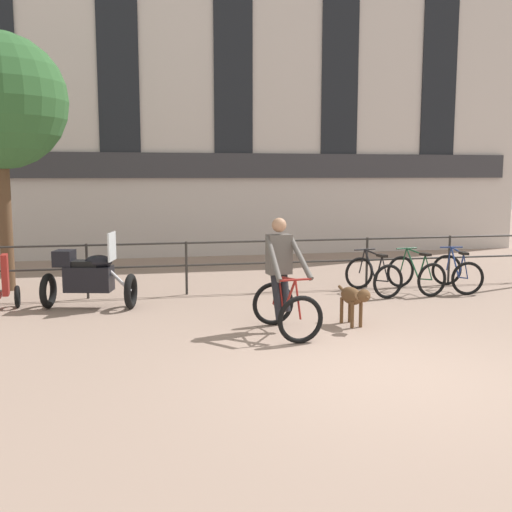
{
  "coord_description": "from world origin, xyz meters",
  "views": [
    {
      "loc": [
        -2.89,
        -6.39,
        2.33
      ],
      "look_at": [
        -0.97,
        2.86,
        1.05
      ],
      "focal_mm": 42.0,
      "sensor_mm": 36.0,
      "label": 1
    }
  ],
  "objects_px": {
    "cyclist_with_bike": "(283,281)",
    "dog": "(354,298)",
    "parked_motorcycle": "(88,277)",
    "parked_bicycle_mid_left": "(416,274)",
    "parked_bicycle_near_lamp": "(373,276)",
    "parked_bicycle_mid_right": "(457,273)"
  },
  "relations": [
    {
      "from": "parked_bicycle_near_lamp",
      "to": "parked_bicycle_mid_left",
      "type": "height_order",
      "value": "same"
    },
    {
      "from": "dog",
      "to": "cyclist_with_bike",
      "type": "bearing_deg",
      "value": 175.09
    },
    {
      "from": "parked_bicycle_mid_left",
      "to": "parked_bicycle_mid_right",
      "type": "relative_size",
      "value": 1.01
    },
    {
      "from": "dog",
      "to": "parked_motorcycle",
      "type": "xyz_separation_m",
      "value": [
        -4.11,
        2.14,
        0.11
      ]
    },
    {
      "from": "cyclist_with_bike",
      "to": "dog",
      "type": "bearing_deg",
      "value": -3.18
    },
    {
      "from": "parked_motorcycle",
      "to": "parked_bicycle_mid_right",
      "type": "height_order",
      "value": "parked_motorcycle"
    },
    {
      "from": "parked_bicycle_near_lamp",
      "to": "parked_bicycle_mid_right",
      "type": "xyz_separation_m",
      "value": [
        1.81,
        -0.0,
        -0.0
      ]
    },
    {
      "from": "parked_motorcycle",
      "to": "parked_bicycle_mid_left",
      "type": "relative_size",
      "value": 1.41
    },
    {
      "from": "cyclist_with_bike",
      "to": "parked_bicycle_mid_right",
      "type": "height_order",
      "value": "cyclist_with_bike"
    },
    {
      "from": "parked_motorcycle",
      "to": "parked_bicycle_near_lamp",
      "type": "distance_m",
      "value": 5.43
    },
    {
      "from": "parked_bicycle_near_lamp",
      "to": "parked_motorcycle",
      "type": "bearing_deg",
      "value": -7.02
    },
    {
      "from": "cyclist_with_bike",
      "to": "dog",
      "type": "height_order",
      "value": "cyclist_with_bike"
    },
    {
      "from": "cyclist_with_bike",
      "to": "dog",
      "type": "xyz_separation_m",
      "value": [
        1.15,
        0.07,
        -0.31
      ]
    },
    {
      "from": "dog",
      "to": "parked_motorcycle",
      "type": "relative_size",
      "value": 0.55
    },
    {
      "from": "parked_bicycle_near_lamp",
      "to": "parked_bicycle_mid_right",
      "type": "distance_m",
      "value": 1.81
    },
    {
      "from": "parked_bicycle_mid_left",
      "to": "dog",
      "type": "bearing_deg",
      "value": 37.93
    },
    {
      "from": "dog",
      "to": "parked_bicycle_mid_right",
      "type": "height_order",
      "value": "parked_bicycle_mid_right"
    },
    {
      "from": "parked_motorcycle",
      "to": "parked_bicycle_mid_right",
      "type": "relative_size",
      "value": 1.42
    },
    {
      "from": "parked_motorcycle",
      "to": "cyclist_with_bike",
      "type": "bearing_deg",
      "value": -113.32
    },
    {
      "from": "parked_bicycle_near_lamp",
      "to": "parked_bicycle_mid_left",
      "type": "distance_m",
      "value": 0.91
    },
    {
      "from": "parked_bicycle_mid_right",
      "to": "dog",
      "type": "bearing_deg",
      "value": 44.57
    },
    {
      "from": "parked_motorcycle",
      "to": "parked_bicycle_mid_left",
      "type": "height_order",
      "value": "parked_motorcycle"
    }
  ]
}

